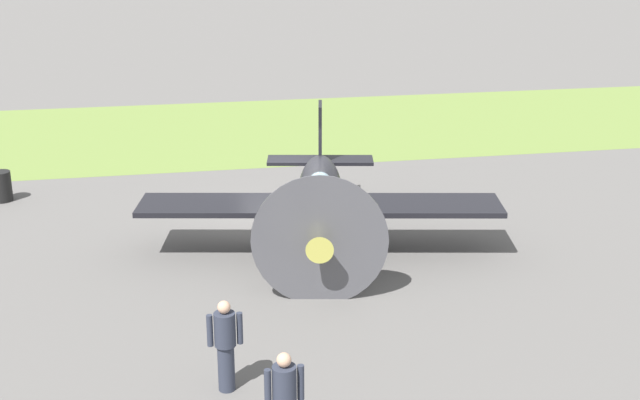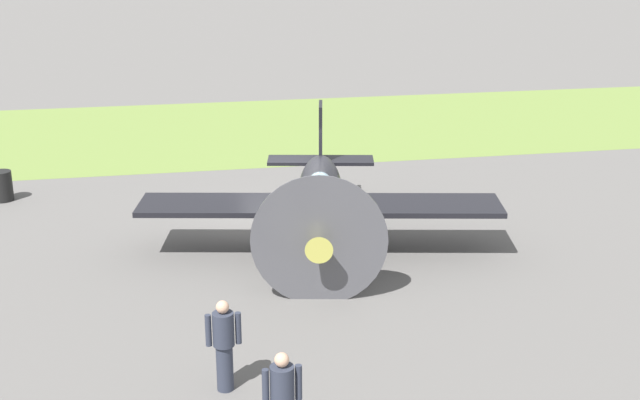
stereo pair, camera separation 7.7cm
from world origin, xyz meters
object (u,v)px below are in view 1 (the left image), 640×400
(airplane_lead, at_px, (320,197))
(fuel_drum, at_px, (1,186))
(ground_crew_chief, at_px, (285,400))
(ground_crew_mechanic, at_px, (225,344))

(airplane_lead, distance_m, fuel_drum, 10.21)
(airplane_lead, distance_m, ground_crew_chief, 8.76)
(fuel_drum, bearing_deg, airplane_lead, 147.42)
(ground_crew_chief, distance_m, fuel_drum, 15.35)
(ground_crew_mechanic, bearing_deg, ground_crew_chief, -69.18)
(ground_crew_chief, xyz_separation_m, ground_crew_mechanic, (0.75, -2.02, 0.00))
(ground_crew_mechanic, relative_size, fuel_drum, 1.92)
(airplane_lead, bearing_deg, ground_crew_mechanic, 76.54)
(fuel_drum, bearing_deg, ground_crew_mechanic, 115.34)
(airplane_lead, distance_m, ground_crew_mechanic, 7.09)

